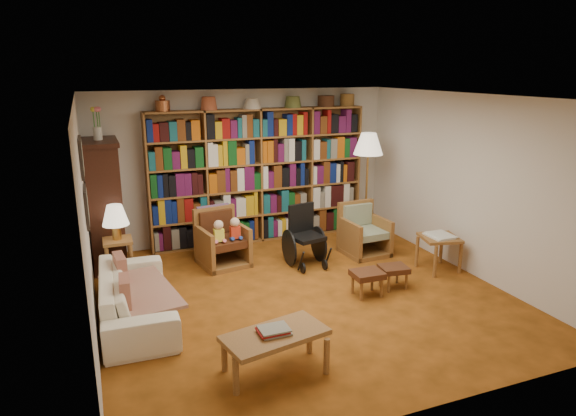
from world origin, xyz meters
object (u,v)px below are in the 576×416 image
side_table_lamp (118,251)px  footstool_a (367,276)px  coffee_table (275,338)px  side_table_papers (439,242)px  armchair_leather (221,241)px  armchair_sage (362,234)px  wheelchair (304,237)px  floor_lamp (368,148)px  footstool_b (394,270)px  sofa (136,295)px

side_table_lamp → footstool_a: side_table_lamp is taller
coffee_table → side_table_papers: bearing=27.1°
armchair_leather → coffee_table: armchair_leather is taller
armchair_sage → footstool_a: (-0.74, -1.43, -0.03)m
armchair_leather → wheelchair: wheelchair is taller
armchair_sage → side_table_papers: armchair_sage is taller
footstool_a → coffee_table: (-1.69, -1.19, 0.10)m
armchair_leather → armchair_sage: (2.17, -0.37, -0.04)m
footstool_a → coffee_table: bearing=-144.8°
wheelchair → armchair_leather: bearing=157.6°
floor_lamp → footstool_b: size_ratio=4.62×
side_table_lamp → footstool_b: size_ratio=1.52×
sofa → side_table_lamp: side_table_lamp is taller
wheelchair → side_table_papers: size_ratio=1.47×
footstool_a → footstool_b: size_ratio=1.01×
floor_lamp → side_table_papers: (0.30, -1.58, -1.13)m
side_table_papers → footstool_a: size_ratio=1.53×
side_table_papers → armchair_leather: bearing=153.3°
wheelchair → sofa: bearing=-160.3°
side_table_lamp → coffee_table: size_ratio=0.56×
armchair_sage → floor_lamp: 1.41m
armchair_sage → coffee_table: bearing=-132.7°
sofa → floor_lamp: 4.38m
armchair_sage → footstool_b: bearing=-102.1°
coffee_table → armchair_leather: bearing=85.3°
armchair_leather → footstool_b: (1.88, -1.72, -0.10)m
sofa → armchair_leather: armchair_leather is taller
armchair_sage → coffee_table: 3.57m
side_table_papers → floor_lamp: bearing=100.6°
wheelchair → footstool_b: (0.74, -1.25, -0.16)m
wheelchair → floor_lamp: 1.92m
sofa → floor_lamp: size_ratio=1.08×
wheelchair → footstool_b: bearing=-59.3°
armchair_sage → side_table_lamp: bearing=176.4°
floor_lamp → coffee_table: bearing=-131.4°
footstool_a → sofa: bearing=171.1°
footstool_b → footstool_a: bearing=-169.7°
sofa → floor_lamp: floor_lamp is taller
armchair_sage → wheelchair: 1.04m
armchair_leather → wheelchair: bearing=-22.4°
floor_lamp → footstool_a: floor_lamp is taller
side_table_papers → sofa: bearing=179.2°
floor_lamp → armchair_sage: bearing=-124.0°
armchair_leather → footstool_a: size_ratio=2.11×
floor_lamp → wheelchair: bearing=-155.6°
armchair_leather → armchair_sage: size_ratio=1.06×
footstool_a → footstool_b: footstool_a is taller
armchair_leather → coffee_table: 3.01m
side_table_lamp → footstool_b: (3.35, -1.59, -0.18)m
armchair_sage → footstool_a: size_ratio=2.00×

